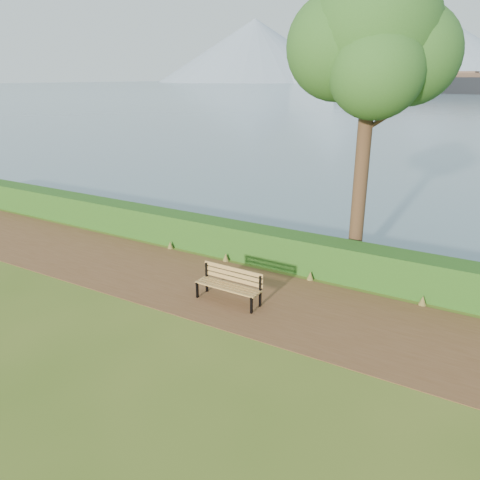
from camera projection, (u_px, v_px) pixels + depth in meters
The scene contains 6 objects.
ground at pixel (219, 295), 11.77m from camera, with size 140.00×140.00×0.00m, color #445E1A.
path at pixel (226, 291), 12.02m from camera, with size 40.00×3.40×0.01m, color brown.
hedge at pixel (267, 246), 13.72m from camera, with size 32.00×0.85×1.00m, color #154212.
bench at pixel (230, 283), 11.34m from camera, with size 1.68×0.53×0.84m.
tree at pixel (372, 38), 11.43m from camera, with size 4.16×3.41×8.20m.
cargo_ship at pixel (449, 83), 149.10m from camera, with size 69.72×18.15×20.93m.
Camera 1 is at (5.87, -8.90, 5.22)m, focal length 35.00 mm.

